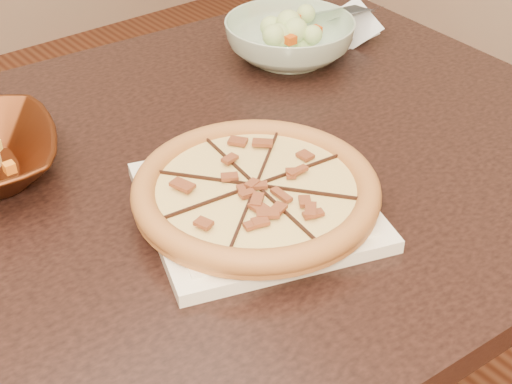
# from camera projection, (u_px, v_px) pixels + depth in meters

# --- Properties ---
(dining_table) EXTENTS (1.46, 1.00, 0.75)m
(dining_table) POSITION_uv_depth(u_px,v_px,m) (156.00, 241.00, 1.02)
(dining_table) COLOR black
(dining_table) RESTS_ON floor
(plate) EXTENTS (0.35, 0.35, 0.02)m
(plate) POSITION_uv_depth(u_px,v_px,m) (256.00, 204.00, 0.91)
(plate) COLOR white
(plate) RESTS_ON dining_table
(pizza) EXTENTS (0.31, 0.31, 0.03)m
(pizza) POSITION_uv_depth(u_px,v_px,m) (256.00, 189.00, 0.89)
(pizza) COLOR #AA7844
(pizza) RESTS_ON plate
(salad_bowl) EXTENTS (0.23, 0.23, 0.07)m
(salad_bowl) POSITION_uv_depth(u_px,v_px,m) (289.00, 40.00, 1.26)
(salad_bowl) COLOR #B0CCB7
(salad_bowl) RESTS_ON dining_table
(salad) EXTENTS (0.12, 0.11, 0.04)m
(salad) POSITION_uv_depth(u_px,v_px,m) (290.00, 11.00, 1.23)
(salad) COLOR #BFE28B
(salad) RESTS_ON salad_bowl
(cling_film) EXTENTS (0.18, 0.15, 0.05)m
(cling_film) POSITION_uv_depth(u_px,v_px,m) (352.00, 25.00, 1.34)
(cling_film) COLOR silver
(cling_film) RESTS_ON dining_table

